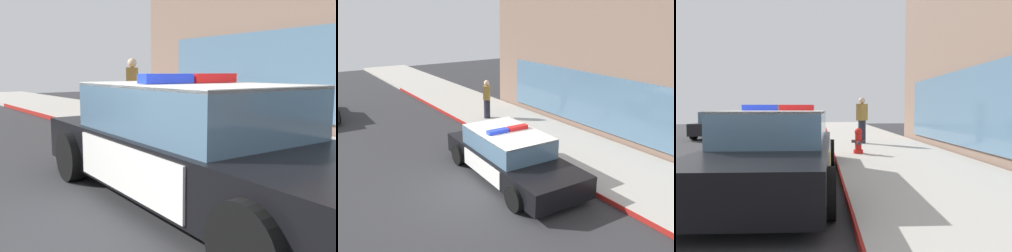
{
  "view_description": "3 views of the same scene",
  "coord_description": "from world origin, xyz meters",
  "views": [
    {
      "loc": [
        2.83,
        -1.76,
        1.52
      ],
      "look_at": [
        -2.07,
        1.91,
        0.63
      ],
      "focal_mm": 40.36,
      "sensor_mm": 36.0,
      "label": 1
    },
    {
      "loc": [
        7.69,
        -4.45,
        4.78
      ],
      "look_at": [
        -2.63,
        2.43,
        0.77
      ],
      "focal_mm": 38.49,
      "sensor_mm": 36.0,
      "label": 2
    },
    {
      "loc": [
        4.95,
        1.93,
        1.4
      ],
      "look_at": [
        -0.81,
        2.4,
        1.08
      ],
      "focal_mm": 30.91,
      "sensor_mm": 36.0,
      "label": 3
    }
  ],
  "objects": [
    {
      "name": "sidewalk",
      "position": [
        0.0,
        4.06,
        0.07
      ],
      "size": [
        48.0,
        3.47,
        0.15
      ],
      "primitive_type": "cube",
      "color": "#B2ADA3",
      "rests_on": "ground"
    },
    {
      "name": "fire_hydrant",
      "position": [
        -3.23,
        3.01,
        0.5
      ],
      "size": [
        0.34,
        0.39,
        0.73
      ],
      "color": "red",
      "rests_on": "sidewalk"
    },
    {
      "name": "police_cruiser",
      "position": [
        -0.47,
        1.14,
        0.68
      ],
      "size": [
        5.15,
        2.28,
        1.49
      ],
      "rotation": [
        0.0,
        0.0,
        -0.04
      ],
      "color": "black",
      "rests_on": "ground"
    },
    {
      "name": "pedestrian_on_sidewalk",
      "position": [
        -5.71,
        3.47,
        1.01
      ],
      "size": [
        0.47,
        0.46,
        1.71
      ],
      "rotation": [
        0.0,
        0.0,
        0.87
      ],
      "color": "#23232D",
      "rests_on": "sidewalk"
    },
    {
      "name": "ground",
      "position": [
        0.0,
        0.0,
        0.0
      ],
      "size": [
        48.0,
        48.0,
        0.0
      ],
      "primitive_type": "plane",
      "color": "#303033"
    },
    {
      "name": "curb_red_paint",
      "position": [
        0.0,
        2.32,
        0.08
      ],
      "size": [
        28.8,
        0.04,
        0.14
      ],
      "primitive_type": "cube",
      "color": "maroon",
      "rests_on": "ground"
    }
  ]
}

